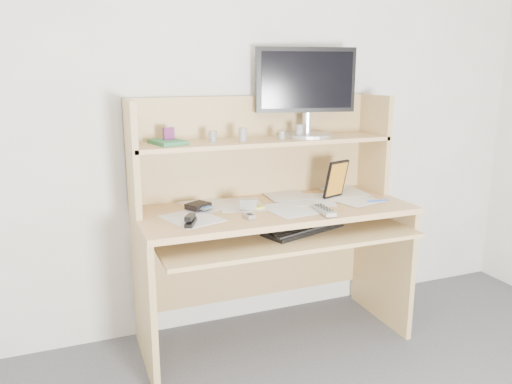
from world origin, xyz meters
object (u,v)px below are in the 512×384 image
object	(u,v)px
desk	(268,213)
game_case	(336,179)
keyboard	(304,228)
tv_remote	(324,210)
monitor	(306,90)

from	to	relation	value
desk	game_case	size ratio (longest dim) A/B	6.77
keyboard	tv_remote	bearing A→B (deg)	-54.69
desk	game_case	bearing A→B (deg)	-6.77
desk	monitor	world-z (taller)	monitor
game_case	monitor	size ratio (longest dim) A/B	0.38
desk	game_case	world-z (taller)	desk
keyboard	tv_remote	distance (m)	0.14
desk	game_case	distance (m)	0.42
monitor	tv_remote	bearing A→B (deg)	-91.62
desk	monitor	bearing A→B (deg)	21.40
game_case	monitor	bearing A→B (deg)	108.73
desk	keyboard	bearing A→B (deg)	-65.88
tv_remote	game_case	world-z (taller)	game_case
game_case	monitor	xyz separation A→B (m)	(-0.12, 0.15, 0.47)
desk	monitor	size ratio (longest dim) A/B	2.57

